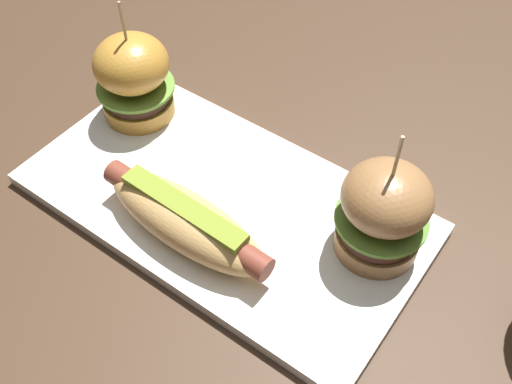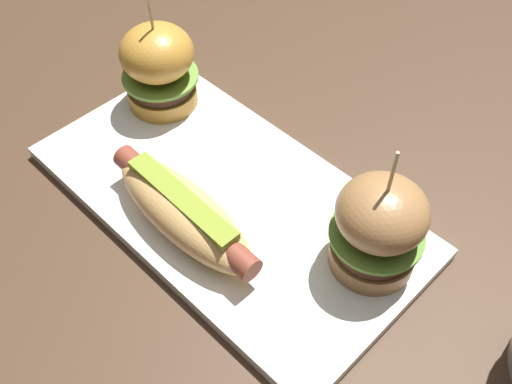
{
  "view_description": "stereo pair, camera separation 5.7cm",
  "coord_description": "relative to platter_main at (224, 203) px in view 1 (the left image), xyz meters",
  "views": [
    {
      "loc": [
        0.26,
        -0.3,
        0.49
      ],
      "look_at": [
        0.04,
        0.0,
        0.05
      ],
      "focal_mm": 42.17,
      "sensor_mm": 36.0,
      "label": 1
    },
    {
      "loc": [
        0.3,
        -0.26,
        0.49
      ],
      "look_at": [
        0.04,
        0.0,
        0.05
      ],
      "focal_mm": 42.17,
      "sensor_mm": 36.0,
      "label": 2
    }
  ],
  "objects": [
    {
      "name": "slider_left",
      "position": [
        -0.16,
        0.05,
        0.06
      ],
      "size": [
        0.09,
        0.09,
        0.15
      ],
      "color": "#C08732",
      "rests_on": "platter_main"
    },
    {
      "name": "hot_dog",
      "position": [
        -0.0,
        -0.06,
        0.03
      ],
      "size": [
        0.2,
        0.06,
        0.05
      ],
      "color": "tan",
      "rests_on": "platter_main"
    },
    {
      "name": "platter_main",
      "position": [
        0.0,
        0.0,
        0.0
      ],
      "size": [
        0.42,
        0.22,
        0.01
      ],
      "primitive_type": "cube",
      "color": "white",
      "rests_on": "ground"
    },
    {
      "name": "ground_plane",
      "position": [
        0.0,
        0.0,
        -0.01
      ],
      "size": [
        3.0,
        3.0,
        0.0
      ],
      "primitive_type": "plane",
      "color": "#422D1E"
    },
    {
      "name": "slider_right",
      "position": [
        0.15,
        0.04,
        0.06
      ],
      "size": [
        0.09,
        0.09,
        0.15
      ],
      "color": "#9D6E42",
      "rests_on": "platter_main"
    }
  ]
}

